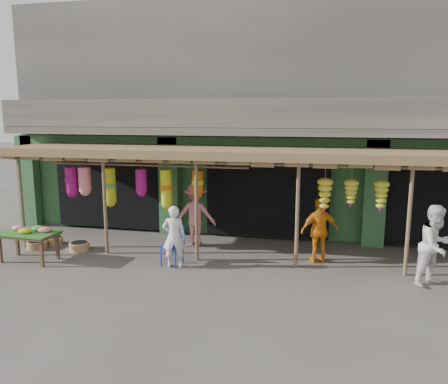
% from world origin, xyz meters
% --- Properties ---
extents(ground, '(80.00, 80.00, 0.00)m').
position_xyz_m(ground, '(0.00, 0.00, 0.00)').
color(ground, '#514C47').
rests_on(ground, ground).
extents(building, '(16.40, 6.80, 7.00)m').
position_xyz_m(building, '(-0.00, 4.87, 3.37)').
color(building, gray).
rests_on(building, ground).
extents(awning, '(14.00, 2.70, 2.79)m').
position_xyz_m(awning, '(-0.16, 0.80, 2.58)').
color(awning, brown).
rests_on(awning, ground).
extents(flower_table, '(1.51, 0.93, 0.88)m').
position_xyz_m(flower_table, '(-5.62, -1.16, 0.71)').
color(flower_table, brown).
rests_on(flower_table, ground).
extents(blue_chair, '(0.54, 0.55, 0.97)m').
position_xyz_m(blue_chair, '(-1.98, -0.60, 0.54)').
color(blue_chair, '#1930A3').
rests_on(blue_chair, ground).
extents(basket_left, '(0.68, 0.68, 0.22)m').
position_xyz_m(basket_left, '(-4.86, -0.14, 0.11)').
color(basket_left, '#895D3E').
rests_on(basket_left, ground).
extents(basket_mid, '(0.59, 0.59, 0.21)m').
position_xyz_m(basket_mid, '(-6.10, -0.23, 0.10)').
color(basket_mid, '#A16F48').
rests_on(basket_mid, ground).
extents(basket_right, '(0.61, 0.61, 0.21)m').
position_xyz_m(basket_right, '(-5.87, 0.25, 0.11)').
color(basket_right, '#9A6947').
rests_on(basket_right, ground).
extents(person_front, '(0.62, 0.48, 1.52)m').
position_xyz_m(person_front, '(-1.89, -0.82, 0.76)').
color(person_front, silver).
rests_on(person_front, ground).
extents(person_right, '(1.10, 1.07, 1.78)m').
position_xyz_m(person_right, '(3.98, -0.70, 0.89)').
color(person_right, silver).
rests_on(person_right, ground).
extents(person_vendor, '(1.04, 0.73, 1.64)m').
position_xyz_m(person_vendor, '(1.53, 0.31, 0.82)').
color(person_vendor, orange).
rests_on(person_vendor, ground).
extents(person_shopper, '(1.18, 0.73, 1.77)m').
position_xyz_m(person_shopper, '(-1.91, 1.10, 0.88)').
color(person_shopper, pink).
rests_on(person_shopper, ground).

